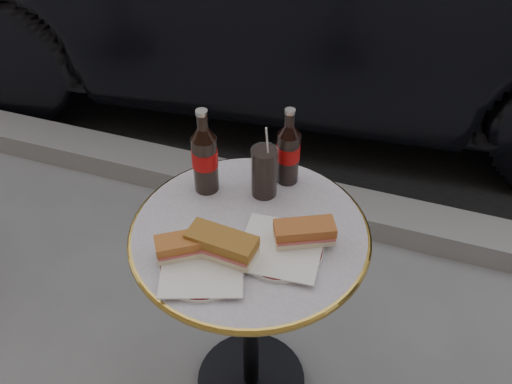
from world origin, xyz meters
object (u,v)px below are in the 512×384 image
(bistro_table, at_px, (251,317))
(cola_bottle_left, at_px, (204,151))
(plate_left, at_px, (202,268))
(cola_glass, at_px, (264,172))
(plate_right, at_px, (281,250))
(cola_bottle_right, at_px, (288,146))

(bistro_table, bearing_deg, cola_bottle_left, 145.00)
(plate_left, height_order, cola_bottle_left, cola_bottle_left)
(plate_left, height_order, cola_glass, cola_glass)
(plate_left, distance_m, plate_right, 0.20)
(cola_bottle_left, xyz_separation_m, cola_glass, (0.16, 0.03, -0.05))
(plate_left, relative_size, plate_right, 0.97)
(bistro_table, bearing_deg, cola_bottle_right, 81.87)
(plate_left, xyz_separation_m, cola_bottle_right, (0.09, 0.39, 0.11))
(bistro_table, height_order, cola_bottle_right, cola_bottle_right)
(plate_right, distance_m, cola_glass, 0.23)
(plate_left, xyz_separation_m, plate_right, (0.16, 0.12, 0.00))
(cola_bottle_left, height_order, cola_glass, cola_bottle_left)
(bistro_table, relative_size, cola_glass, 4.94)
(bistro_table, distance_m, cola_bottle_left, 0.53)
(plate_left, distance_m, cola_bottle_left, 0.32)
(bistro_table, height_order, cola_bottle_left, cola_bottle_left)
(cola_bottle_right, xyz_separation_m, cola_glass, (-0.04, -0.08, -0.04))
(bistro_table, xyz_separation_m, cola_bottle_left, (-0.17, 0.12, 0.49))
(plate_right, bearing_deg, cola_bottle_right, 103.58)
(cola_bottle_right, bearing_deg, plate_right, -76.42)
(plate_left, distance_m, cola_glass, 0.32)
(cola_bottle_left, distance_m, cola_glass, 0.17)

